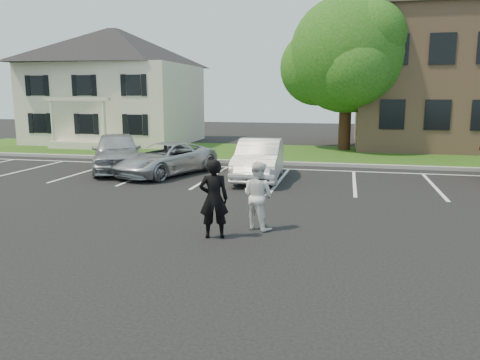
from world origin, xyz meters
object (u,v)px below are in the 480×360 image
Objects in this scene: house at (116,86)px; car_silver_minivan at (165,159)px; tree at (349,57)px; car_silver_west at (117,152)px; man_black_suit at (214,199)px; man_white_shirt at (258,196)px; car_white_sedan at (259,159)px.

car_silver_minivan is at bearing -55.26° from house.
tree is 1.79× the size of car_silver_west.
man_black_suit is 0.37× the size of car_silver_west.
car_silver_west reaches higher than car_silver_minivan.
man_white_shirt is 0.36× the size of car_white_sedan.
man_black_suit is 1.09× the size of man_white_shirt.
tree is 4.80× the size of man_black_suit.
house reaches higher than car_silver_minivan.
tree is at bearing 76.30° from car_silver_minivan.
tree is 18.90m from man_black_suit.
man_black_suit is (-2.86, -18.15, -4.43)m from tree.
car_silver_minivan is 3.95m from car_white_sedan.
house reaches higher than man_white_shirt.
house is at bearing -75.15° from man_black_suit.
tree is (15.40, -1.51, 1.52)m from house.
man_white_shirt is (13.39, -18.74, -2.99)m from house.
man_white_shirt is at bearing -150.36° from man_black_suit.
tree is 13.43m from car_silver_minivan.
man_white_shirt reaches higher than car_silver_west.
house reaches higher than car_white_sedan.
car_silver_west is at bearing -17.49° from man_white_shirt.
car_white_sedan is at bearing -32.15° from car_silver_west.
house is at bearing 131.72° from car_white_sedan.
tree is at bearing -116.62° from man_black_suit.
tree reaches higher than car_silver_west.
car_white_sedan is (3.95, -0.06, 0.11)m from car_silver_minivan.
house is at bearing -27.71° from man_white_shirt.
tree is 17.92m from man_white_shirt.
man_black_suit reaches higher than car_white_sedan.
car_silver_minivan is (-5.19, 6.90, -0.18)m from man_white_shirt.
car_white_sedan is at bearing 20.22° from car_silver_minivan.
car_white_sedan is at bearing -104.80° from man_black_suit.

